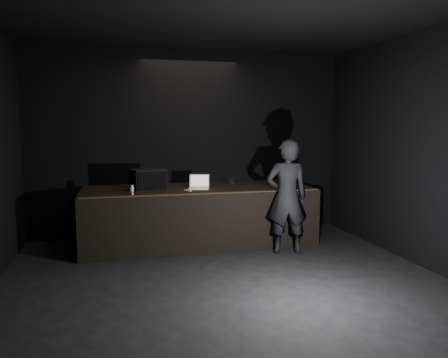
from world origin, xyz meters
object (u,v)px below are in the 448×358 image
laptop (199,185)px  beer_can (132,190)px  stage_riser (198,215)px  stage_monitor (148,180)px  person (287,197)px

laptop → beer_can: laptop is taller
stage_riser → beer_can: size_ratio=25.04×
stage_monitor → stage_riser: bearing=-9.1°
stage_monitor → beer_can: stage_monitor is taller
stage_monitor → beer_can: 0.52m
laptop → person: person is taller
stage_riser → stage_monitor: size_ratio=6.35×
stage_monitor → laptop: bearing=-16.3°
stage_riser → laptop: laptop is taller
stage_riser → person: size_ratio=2.14×
stage_monitor → person: (2.18, -0.84, -0.25)m
stage_riser → person: person is taller
stage_riser → laptop: bearing=-86.2°
stage_riser → stage_monitor: bearing=-172.8°
beer_can → stage_riser: bearing=24.8°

